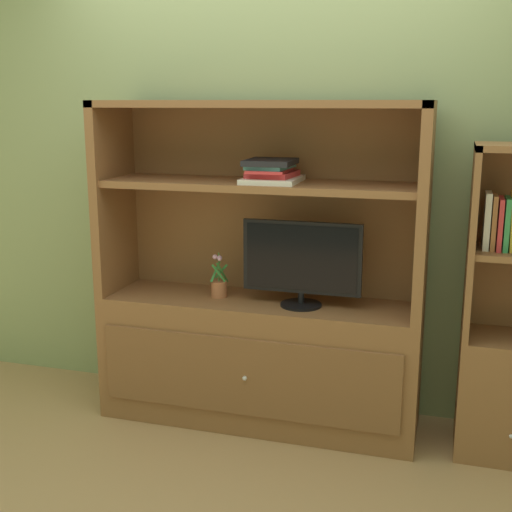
{
  "coord_description": "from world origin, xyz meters",
  "views": [
    {
      "loc": [
        0.95,
        -2.84,
        1.7
      ],
      "look_at": [
        0.0,
        0.35,
        0.93
      ],
      "focal_mm": 46.83,
      "sensor_mm": 36.0,
      "label": 1
    }
  ],
  "objects": [
    {
      "name": "ground_plane",
      "position": [
        0.0,
        0.0,
        0.0
      ],
      "size": [
        8.0,
        8.0,
        0.0
      ],
      "primitive_type": "plane",
      "color": "tan"
    },
    {
      "name": "painted_rear_wall",
      "position": [
        0.0,
        0.75,
        1.4
      ],
      "size": [
        6.0,
        0.1,
        2.8
      ],
      "primitive_type": "cube",
      "color": "#8C9E6B",
      "rests_on": "ground_plane"
    },
    {
      "name": "media_console",
      "position": [
        0.0,
        0.41,
        0.53
      ],
      "size": [
        1.69,
        0.49,
        1.71
      ],
      "color": "brown",
      "rests_on": "ground_plane"
    },
    {
      "name": "tv_monitor",
      "position": [
        0.24,
        0.36,
        0.91
      ],
      "size": [
        0.61,
        0.21,
        0.44
      ],
      "color": "black",
      "rests_on": "media_console"
    },
    {
      "name": "potted_plant",
      "position": [
        -0.22,
        0.4,
        0.74
      ],
      "size": [
        0.09,
        0.12,
        0.24
      ],
      "color": "#B26642",
      "rests_on": "media_console"
    },
    {
      "name": "magazine_stack",
      "position": [
        0.07,
        0.4,
        1.36
      ],
      "size": [
        0.28,
        0.36,
        0.11
      ],
      "color": "silver",
      "rests_on": "media_console"
    },
    {
      "name": "upright_book_row",
      "position": [
        1.16,
        0.4,
        1.16
      ],
      "size": [
        0.14,
        0.18,
        0.27
      ],
      "color": "silver",
      "rests_on": "bookshelf_tall"
    }
  ]
}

